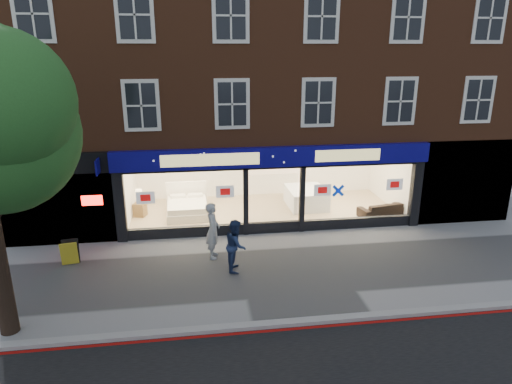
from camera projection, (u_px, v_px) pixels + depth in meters
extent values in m
plane|color=gray|center=(291.00, 270.00, 14.25)|extent=(120.00, 120.00, 0.00)
cube|color=#8C0A07|center=(317.00, 327.00, 11.33)|extent=(60.00, 0.10, 0.01)
cube|color=gray|center=(315.00, 321.00, 11.50)|extent=(60.00, 0.25, 0.12)
cube|color=tan|center=(265.00, 211.00, 19.19)|extent=(11.00, 4.50, 0.10)
cube|color=brown|center=(259.00, 47.00, 18.83)|extent=(19.00, 8.00, 6.70)
cube|color=#0B076D|center=(276.00, 157.00, 16.07)|extent=(11.40, 0.28, 0.70)
cube|color=black|center=(274.00, 227.00, 17.10)|extent=(11.00, 0.18, 0.40)
cube|color=black|center=(120.00, 206.00, 16.00)|extent=(0.35, 0.30, 2.60)
cube|color=black|center=(415.00, 193.00, 17.47)|extent=(0.35, 0.30, 2.60)
cube|color=white|center=(185.00, 200.00, 16.21)|extent=(4.20, 0.02, 2.10)
cube|color=white|center=(360.00, 192.00, 17.08)|extent=(4.20, 0.02, 2.10)
cube|color=white|center=(273.00, 202.00, 16.97)|extent=(1.80, 0.02, 2.10)
cube|color=silver|center=(257.00, 169.00, 20.93)|extent=(11.00, 0.20, 2.60)
cube|color=#FFEAC6|center=(265.00, 152.00, 18.41)|extent=(11.00, 4.50, 0.12)
cube|color=black|center=(58.00, 197.00, 15.85)|extent=(3.80, 0.60, 3.30)
cube|color=#FF140C|center=(92.00, 200.00, 15.70)|extent=(0.70, 0.04, 0.35)
cube|color=black|center=(463.00, 181.00, 17.77)|extent=(4.00, 0.40, 3.30)
cube|color=white|center=(188.00, 212.00, 18.50)|extent=(1.67, 1.95, 0.33)
cube|color=white|center=(187.00, 205.00, 18.41)|extent=(1.60, 1.87, 0.24)
cube|color=white|center=(186.00, 194.00, 19.33)|extent=(1.70, 0.17, 1.14)
cube|color=white|center=(178.00, 196.00, 18.94)|extent=(0.62, 0.32, 0.11)
cube|color=white|center=(195.00, 195.00, 19.06)|extent=(0.62, 0.32, 0.11)
cube|color=brown|center=(140.00, 209.00, 18.42)|extent=(0.57, 0.57, 0.55)
cube|color=white|center=(306.00, 203.00, 19.60)|extent=(1.58, 1.99, 0.26)
cube|color=white|center=(306.00, 197.00, 19.53)|extent=(1.58, 1.99, 0.26)
cube|color=white|center=(306.00, 192.00, 19.45)|extent=(1.58, 1.99, 0.26)
imported|color=black|center=(382.00, 209.00, 18.43)|extent=(2.04, 1.11, 0.56)
cube|color=gold|center=(70.00, 252.00, 14.50)|extent=(0.57, 0.42, 0.81)
imported|color=#A8ACB0|center=(213.00, 230.00, 14.87)|extent=(0.53, 0.73, 1.88)
imported|color=#1B294D|center=(236.00, 245.00, 14.03)|extent=(0.73, 0.88, 1.65)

